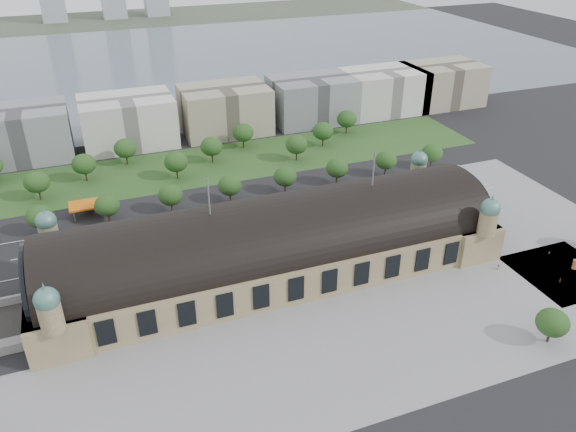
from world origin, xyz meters
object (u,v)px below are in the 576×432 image
object	(u,v)px
parked_car_0	(49,271)
parked_car_3	(122,264)
traffic_car_2	(56,251)
advertising_column	(575,264)
parked_car_2	(140,260)
parked_car_1	(92,270)
parked_car_6	(133,262)
traffic_car_5	(327,202)
pedestrian_0	(498,267)
parked_car_4	(128,263)
bus_east	(342,210)
pedestrian_1	(560,281)
traffic_car_4	(211,224)
bus_west	(259,226)
bus_mid	(266,224)
traffic_car_3	(116,233)
pedestrian_2	(549,253)
parked_car_5	(150,253)
petrol_station	(91,204)
traffic_car_6	(429,192)

from	to	relation	value
parked_car_0	parked_car_3	bearing A→B (deg)	44.14
traffic_car_2	advertising_column	bearing A→B (deg)	60.08
parked_car_2	advertising_column	distance (m)	146.56
parked_car_1	parked_car_6	bearing A→B (deg)	69.00
traffic_car_5	pedestrian_0	size ratio (longest dim) A/B	2.02
parked_car_4	bus_east	size ratio (longest dim) A/B	0.30
pedestrian_1	parked_car_1	bearing A→B (deg)	103.61
traffic_car_4	bus_west	world-z (taller)	bus_west
parked_car_0	bus_mid	world-z (taller)	bus_mid
traffic_car_3	advertising_column	size ratio (longest dim) A/B	1.56
bus_east	bus_west	bearing A→B (deg)	84.27
parked_car_1	pedestrian_2	size ratio (longest dim) A/B	3.73
parked_car_3	advertising_column	xyz separation A→B (m)	(141.67, -55.86, 1.13)
parked_car_0	parked_car_4	world-z (taller)	parked_car_0
traffic_car_2	parked_car_3	xyz separation A→B (m)	(20.58, -16.30, -0.09)
bus_west	bus_mid	bearing A→B (deg)	-69.28
parked_car_3	parked_car_5	bearing A→B (deg)	73.67
parked_car_2	pedestrian_1	bearing A→B (deg)	34.76
parked_car_0	parked_car_5	size ratio (longest dim) A/B	0.78
parked_car_1	pedestrian_2	bearing A→B (deg)	51.98
petrol_station	parked_car_6	bearing A→B (deg)	-76.45
bus_mid	parked_car_2	bearing A→B (deg)	94.16
petrol_station	traffic_car_2	size ratio (longest dim) A/B	2.64
parked_car_5	pedestrian_1	world-z (taller)	pedestrian_1
petrol_station	bus_east	xyz separation A→B (m)	(91.91, -38.28, -1.10)
pedestrian_0	pedestrian_2	xyz separation A→B (m)	(22.84, 1.22, -0.22)
traffic_car_4	parked_car_5	distance (m)	27.62
traffic_car_5	bus_east	world-z (taller)	bus_east
bus_west	bus_mid	xyz separation A→B (m)	(3.00, 1.00, -0.22)
parked_car_3	traffic_car_6	bearing A→B (deg)	58.47
petrol_station	pedestrian_0	world-z (taller)	petrol_station
traffic_car_6	traffic_car_4	bearing A→B (deg)	-91.12
parked_car_1	advertising_column	size ratio (longest dim) A/B	1.68
traffic_car_3	traffic_car_4	size ratio (longest dim) A/B	1.26
pedestrian_0	parked_car_2	bearing A→B (deg)	167.51
parked_car_0	parked_car_5	bearing A→B (deg)	53.12
petrol_station	parked_car_3	world-z (taller)	petrol_station
bus_west	bus_east	world-z (taller)	bus_east
traffic_car_2	traffic_car_4	world-z (taller)	traffic_car_2
parked_car_6	advertising_column	xyz separation A→B (m)	(137.81, -55.86, 1.01)
parked_car_6	advertising_column	size ratio (longest dim) A/B	1.54
parked_car_2	parked_car_4	xyz separation A→B (m)	(-3.98, 0.21, -0.07)
traffic_car_4	parked_car_2	xyz separation A→B (m)	(-28.53, -15.76, -0.01)
pedestrian_2	traffic_car_5	bearing A→B (deg)	-3.43
traffic_car_2	pedestrian_0	size ratio (longest dim) A/B	2.69
pedestrian_0	traffic_car_3	bearing A→B (deg)	160.01
traffic_car_2	parked_car_3	bearing A→B (deg)	45.68
pedestrian_1	traffic_car_3	bearing A→B (deg)	94.69
pedestrian_2	petrol_station	bearing A→B (deg)	13.08
traffic_car_4	parked_car_0	distance (m)	58.88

